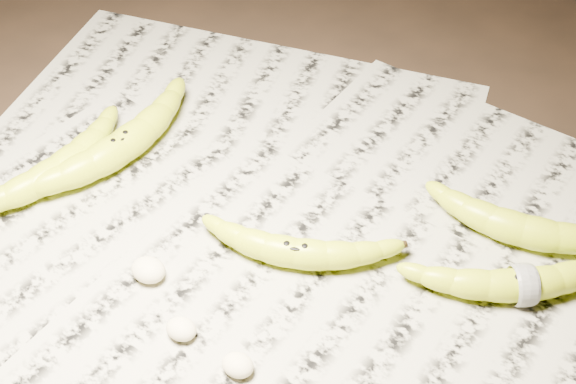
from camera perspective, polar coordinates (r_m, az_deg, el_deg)
The scene contains 11 objects.
ground at distance 0.83m, azimuth 0.31°, elevation -3.26°, with size 3.00×3.00×0.00m, color black.
newspaper_patch at distance 0.82m, azimuth 2.00°, elevation -4.00°, with size 0.90×0.70×0.01m, color #A19E8A.
banana_left_a at distance 0.91m, azimuth -11.88°, elevation 3.27°, with size 0.22×0.06×0.04m, color #C6DE1B, non-canonical shape.
banana_left_b at distance 0.90m, azimuth -16.03°, elevation 1.72°, with size 0.18×0.06×0.04m, color #C6DE1B, non-canonical shape.
banana_center at distance 0.79m, azimuth 0.58°, elevation -4.18°, with size 0.17×0.05×0.03m, color #C6DE1B, non-canonical shape.
banana_taped at distance 0.79m, azimuth 16.41°, elevation -6.18°, with size 0.20×0.05×0.03m, color #C6DE1B, non-canonical shape.
banana_upper_a at distance 0.84m, azimuth 16.44°, elevation -2.45°, with size 0.18×0.06×0.04m, color #C6DE1B, non-canonical shape.
measuring_tape at distance 0.79m, azimuth 16.41°, elevation -6.18°, with size 0.04×0.04×0.00m, color white.
flesh_chunk_a at distance 0.79m, azimuth -9.93°, elevation -5.30°, with size 0.04×0.03×0.02m, color beige.
flesh_chunk_b at distance 0.75m, azimuth -7.62°, elevation -9.46°, with size 0.03×0.02×0.02m, color beige.
flesh_chunk_c at distance 0.72m, azimuth -3.60°, elevation -12.02°, with size 0.03×0.02×0.02m, color beige.
Camera 1 is at (0.27, -0.48, 0.62)m, focal length 50.00 mm.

